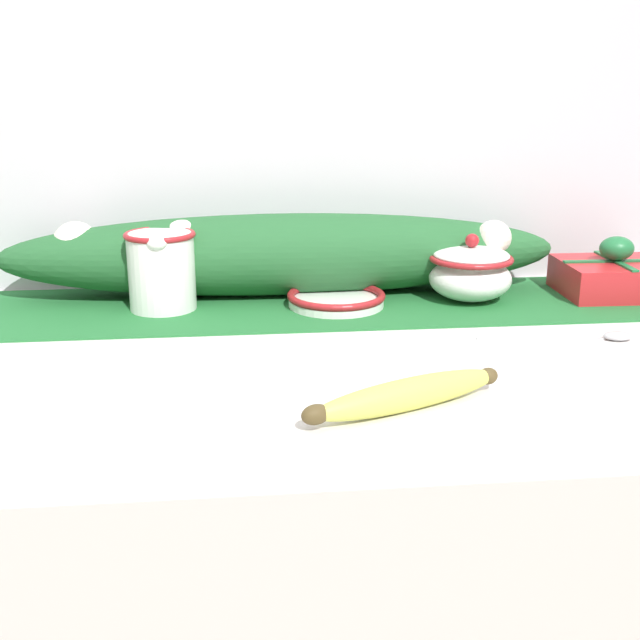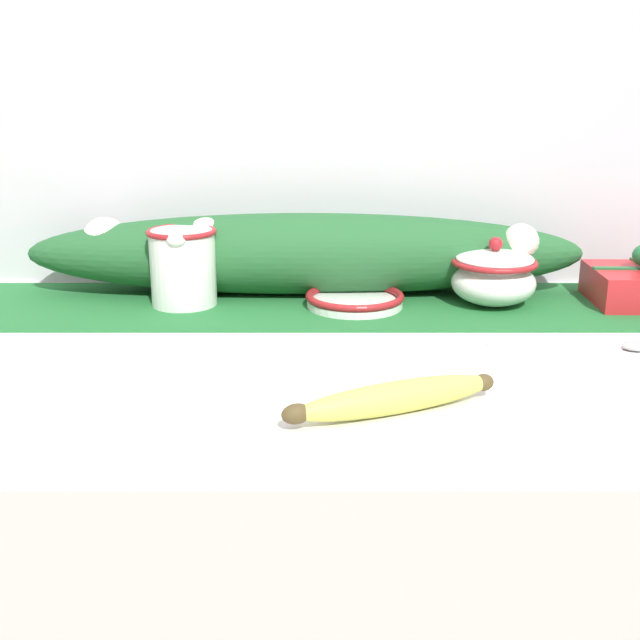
{
  "view_description": "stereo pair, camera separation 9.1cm",
  "coord_description": "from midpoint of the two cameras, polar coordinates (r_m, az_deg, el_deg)",
  "views": [
    {
      "loc": [
        -0.07,
        -0.9,
        1.22
      ],
      "look_at": [
        0.02,
        -0.03,
        0.96
      ],
      "focal_mm": 45.0,
      "sensor_mm": 36.0,
      "label": 1
    },
    {
      "loc": [
        0.02,
        -0.9,
        1.22
      ],
      "look_at": [
        0.02,
        -0.03,
        0.96
      ],
      "focal_mm": 45.0,
      "sensor_mm": 36.0,
      "label": 2
    }
  ],
  "objects": [
    {
      "name": "small_dish",
      "position": [
        1.13,
        4.64,
        1.44
      ],
      "size": [
        0.14,
        0.14,
        0.02
      ],
      "color": "white",
      "rests_on": "countertop"
    },
    {
      "name": "back_wall",
      "position": [
        1.25,
        0.96,
        15.76
      ],
      "size": [
        2.07,
        0.04,
        2.4
      ],
      "primitive_type": "cube",
      "color": "silver",
      "rests_on": "ground_plane"
    },
    {
      "name": "poinsettia_garland",
      "position": [
        1.19,
        0.8,
        4.78
      ],
      "size": [
        0.82,
        0.13,
        0.12
      ],
      "color": "#235B2D",
      "rests_on": "countertop"
    },
    {
      "name": "cream_pitcher",
      "position": [
        1.14,
        -7.62,
        3.94
      ],
      "size": [
        0.1,
        0.12,
        0.11
      ],
      "color": "white",
      "rests_on": "countertop"
    },
    {
      "name": "sugar_bowl",
      "position": [
        1.17,
        14.3,
        3.05
      ],
      "size": [
        0.12,
        0.12,
        0.1
      ],
      "color": "white",
      "rests_on": "countertop"
    },
    {
      "name": "table_runner",
      "position": [
        1.14,
        1.03,
        1.03
      ],
      "size": [
        1.17,
        0.25,
        0.0
      ],
      "primitive_type": "cube",
      "color": "#236B33",
      "rests_on": "countertop"
    },
    {
      "name": "spoon",
      "position": [
        1.04,
        22.91,
        -1.76
      ],
      "size": [
        0.19,
        0.04,
        0.01
      ],
      "rotation": [
        0.0,
        0.0,
        -0.11
      ],
      "color": "#B7B7BC",
      "rests_on": "countertop"
    },
    {
      "name": "banana",
      "position": [
        0.79,
        8.52,
        -5.54
      ],
      "size": [
        0.22,
        0.12,
        0.03
      ],
      "rotation": [
        0.0,
        0.0,
        0.41
      ],
      "color": "#CCD156",
      "rests_on": "countertop"
    }
  ]
}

